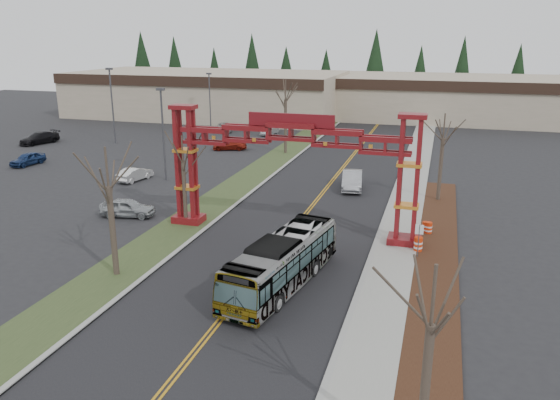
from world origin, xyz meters
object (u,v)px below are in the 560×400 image
at_px(bare_tree_median_near, 109,187).
at_px(retail_building_west, 209,94).
at_px(light_pole_mid, 112,100).
at_px(street_sign, 419,234).
at_px(parked_car_far_c, 39,138).
at_px(bare_tree_median_mid, 183,163).
at_px(light_pole_near, 163,128).
at_px(transit_bus, 282,262).
at_px(parked_car_far_a, 270,130).
at_px(bare_tree_median_far, 286,100).
at_px(bare_tree_right_near, 431,326).
at_px(parked_car_far_b, 225,127).
at_px(parked_car_near_a, 128,208).
at_px(bare_tree_right_far, 443,139).
at_px(gateway_arch, 291,152).
at_px(retail_building_east, 445,97).
at_px(silver_sedan, 352,180).
at_px(barrel_north, 425,228).
at_px(light_pole_far, 210,97).
at_px(parked_car_mid_a, 230,145).
at_px(parked_car_mid_b, 28,159).
at_px(barrel_mid, 428,228).
at_px(parked_car_near_b, 135,174).
at_px(barrel_south, 418,245).

bearing_deg(bare_tree_median_near, retail_building_west, 109.04).
relative_size(light_pole_mid, street_sign, 4.25).
relative_size(parked_car_far_c, bare_tree_median_near, 0.68).
relative_size(bare_tree_median_mid, light_pole_near, 0.76).
bearing_deg(transit_bus, parked_car_far_a, 118.22).
relative_size(bare_tree_median_far, street_sign, 3.82).
xyz_separation_m(bare_tree_right_near, light_pole_mid, (-41.22, 46.25, 0.44)).
xyz_separation_m(parked_car_far_b, street_sign, (29.92, -41.00, 1.02)).
height_order(light_pole_mid, street_sign, light_pole_mid).
xyz_separation_m(parked_car_near_a, parked_car_far_c, (-27.32, 23.07, 0.04)).
bearing_deg(bare_tree_right_far, bare_tree_median_mid, -146.56).
distance_m(parked_car_far_a, light_pole_near, 27.47).
height_order(bare_tree_median_near, light_pole_near, light_pole_near).
xyz_separation_m(transit_bus, street_sign, (7.14, 6.29, 0.16)).
bearing_deg(bare_tree_median_mid, light_pole_mid, 131.01).
bearing_deg(bare_tree_right_far, parked_car_near_a, -153.87).
distance_m(gateway_arch, retail_building_west, 61.78).
bearing_deg(parked_car_far_a, retail_building_east, 53.36).
xyz_separation_m(parked_car_far_a, bare_tree_right_near, (23.64, -58.00, 4.53)).
bearing_deg(bare_tree_right_far, street_sign, -94.20).
bearing_deg(retail_building_west, light_pole_near, -71.66).
xyz_separation_m(bare_tree_median_mid, light_pole_near, (-7.74, 11.43, 0.39)).
bearing_deg(silver_sedan, barrel_north, -64.23).
distance_m(light_pole_far, barrel_north, 49.72).
height_order(parked_car_mid_a, light_pole_mid, light_pole_mid).
xyz_separation_m(parked_car_mid_b, light_pole_far, (9.76, 27.35, 4.14)).
bearing_deg(parked_car_far_c, gateway_arch, -11.72).
relative_size(parked_car_far_a, barrel_mid, 4.11).
distance_m(retail_building_east, parked_car_near_b, 59.42).
height_order(light_pole_far, barrel_south, light_pole_far).
distance_m(gateway_arch, barrel_south, 10.56).
relative_size(parked_car_mid_a, parked_car_far_a, 1.11).
relative_size(parked_car_mid_b, bare_tree_median_far, 0.47).
relative_size(transit_bus, bare_tree_median_mid, 1.56).
bearing_deg(parked_car_mid_a, gateway_arch, 11.21).
distance_m(parked_car_mid_b, parked_car_far_b, 29.17).
bearing_deg(bare_tree_median_near, parked_car_near_a, 118.12).
xyz_separation_m(retail_building_east, parked_car_far_c, (-50.55, -38.89, -2.75)).
relative_size(bare_tree_median_near, barrel_north, 8.77).
bearing_deg(bare_tree_right_near, parked_car_near_b, 133.62).
distance_m(transit_bus, silver_sedan, 21.46).
relative_size(parked_car_near_a, light_pole_near, 0.48).
bearing_deg(retail_building_west, gateway_arch, -60.93).
xyz_separation_m(parked_car_far_a, barrel_mid, (23.14, -35.42, -0.16)).
relative_size(parked_car_mid_b, bare_tree_right_near, 0.56).
xyz_separation_m(silver_sedan, barrel_north, (7.00, -10.31, -0.40)).
height_order(parked_car_near_b, bare_tree_median_far, bare_tree_median_far).
height_order(parked_car_far_c, street_sign, street_sign).
bearing_deg(silver_sedan, parked_car_mid_a, 133.93).
xyz_separation_m(retail_building_west, transit_bus, (31.87, -62.40, -2.29)).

